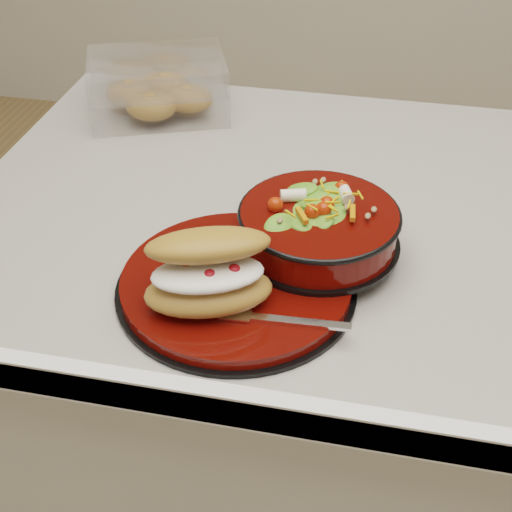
% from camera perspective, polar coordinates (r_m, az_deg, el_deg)
% --- Properties ---
extents(island_counter, '(1.24, 0.74, 0.90)m').
position_cam_1_polar(island_counter, '(1.30, 9.35, -13.35)').
color(island_counter, silver).
rests_on(island_counter, ground).
extents(dinner_plate, '(0.29, 0.29, 0.02)m').
position_cam_1_polar(dinner_plate, '(0.84, -1.56, -2.28)').
color(dinner_plate, black).
rests_on(dinner_plate, island_counter).
extents(salad_bowl, '(0.20, 0.20, 0.09)m').
position_cam_1_polar(salad_bowl, '(0.88, 5.05, 2.70)').
color(salad_bowl, black).
rests_on(salad_bowl, dinner_plate).
extents(croissant, '(0.16, 0.14, 0.09)m').
position_cam_1_polar(croissant, '(0.78, -3.76, -1.29)').
color(croissant, '#A57132').
rests_on(croissant, dinner_plate).
extents(fork, '(0.15, 0.02, 0.00)m').
position_cam_1_polar(fork, '(0.78, 1.91, -5.12)').
color(fork, silver).
rests_on(fork, dinner_plate).
extents(pastry_box, '(0.27, 0.23, 0.09)m').
position_cam_1_polar(pastry_box, '(1.25, -7.84, 13.17)').
color(pastry_box, white).
rests_on(pastry_box, island_counter).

